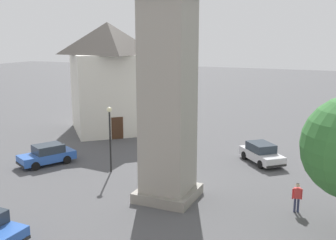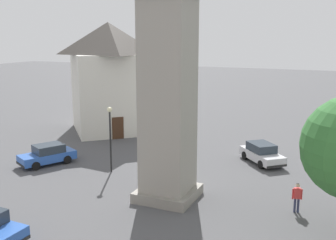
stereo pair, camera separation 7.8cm
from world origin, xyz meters
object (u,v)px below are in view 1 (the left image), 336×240
(building_hall_far, at_px, (109,76))
(pedestrian, at_px, (297,195))
(lamp_post, at_px, (110,129))
(car_white_side, at_px, (47,155))
(car_silver_kerb, at_px, (262,153))

(building_hall_far, bearing_deg, pedestrian, 57.11)
(lamp_post, bearing_deg, car_white_side, -84.99)
(car_white_side, bearing_deg, pedestrian, 86.00)
(car_silver_kerb, bearing_deg, car_white_side, -64.91)
(car_white_side, distance_m, pedestrian, 18.39)
(building_hall_far, distance_m, lamp_post, 13.37)
(car_white_side, xyz_separation_m, pedestrian, (1.28, 18.35, 0.25))
(car_silver_kerb, distance_m, pedestrian, 8.95)
(car_silver_kerb, relative_size, car_white_side, 0.94)
(building_hall_far, bearing_deg, car_silver_kerb, 74.03)
(car_silver_kerb, height_order, car_white_side, same)
(pedestrian, xyz_separation_m, building_hall_far, (-12.92, -19.98, 4.55))
(pedestrian, relative_size, building_hall_far, 0.16)
(building_hall_far, bearing_deg, car_white_side, 7.97)
(car_silver_kerb, height_order, lamp_post, lamp_post)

